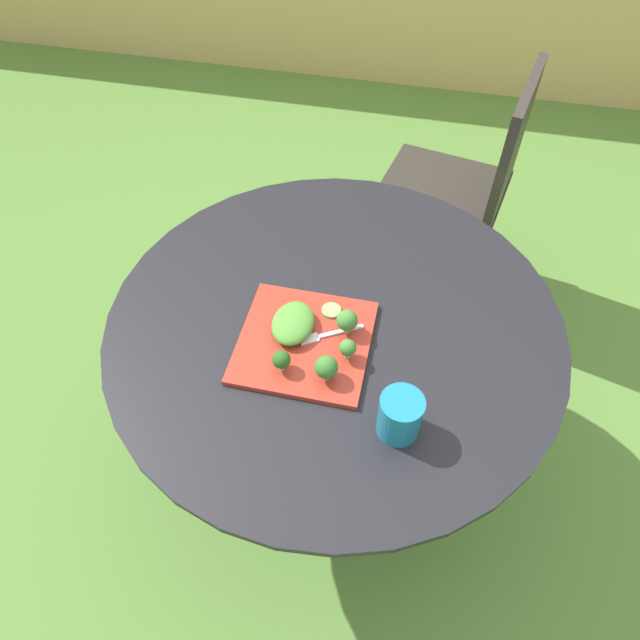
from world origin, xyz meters
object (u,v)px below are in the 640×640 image
Objects in this scene: patio_chair at (470,178)px; drinking_glass at (400,417)px; salad_plate at (304,342)px; fork at (325,335)px.

patio_chair is 1.18m from drinking_glass.
drinking_glass reaches higher than salad_plate.
salad_plate is (-0.37, -0.97, 0.19)m from patio_chair.
salad_plate is 0.30m from drinking_glass.
patio_chair is at bearing 71.31° from fork.
salad_plate is 2.85× the size of drinking_glass.
patio_chair is at bearing 69.37° from salad_plate.
salad_plate is at bearing -110.63° from patio_chair.
fork is at bearing 26.60° from salad_plate.
drinking_glass is (-0.13, -1.15, 0.23)m from patio_chair.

